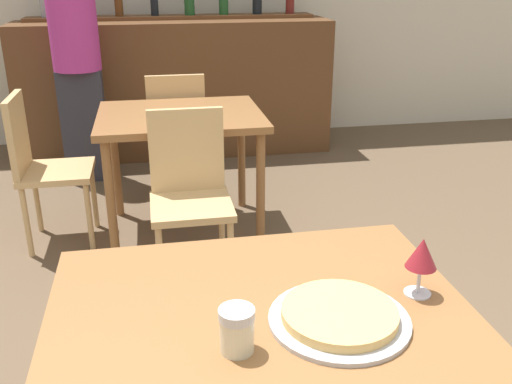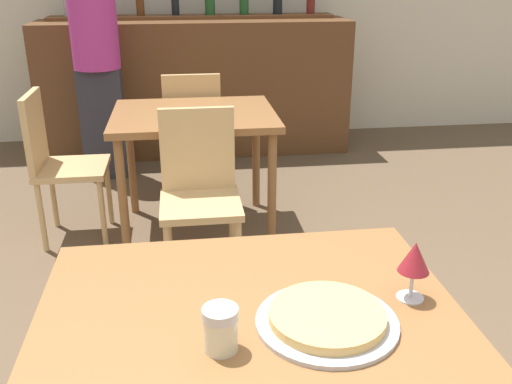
{
  "view_description": "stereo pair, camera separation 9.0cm",
  "coord_description": "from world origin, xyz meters",
  "views": [
    {
      "loc": [
        -0.23,
        -1.15,
        1.56
      ],
      "look_at": [
        0.09,
        0.55,
        0.86
      ],
      "focal_mm": 40.0,
      "sensor_mm": 36.0,
      "label": 1
    },
    {
      "loc": [
        -0.14,
        -1.17,
        1.56
      ],
      "look_at": [
        0.09,
        0.55,
        0.86
      ],
      "focal_mm": 40.0,
      "sensor_mm": 36.0,
      "label": 2
    }
  ],
  "objects": [
    {
      "name": "chair_far_side_back",
      "position": [
        -0.07,
        2.66,
        0.51
      ],
      "size": [
        0.4,
        0.4,
        0.89
      ],
      "rotation": [
        0.0,
        0.0,
        3.14
      ],
      "color": "tan",
      "rests_on": "ground_plane"
    },
    {
      "name": "bar_counter",
      "position": [
        0.0,
        3.76,
        0.56
      ],
      "size": [
        2.6,
        0.56,
        1.12
      ],
      "color": "brown",
      "rests_on": "ground_plane"
    },
    {
      "name": "dining_table_far",
      "position": [
        -0.07,
        2.1,
        0.66
      ],
      "size": [
        0.94,
        0.79,
        0.75
      ],
      "color": "brown",
      "rests_on": "ground_plane"
    },
    {
      "name": "dining_table_near",
      "position": [
        0.0,
        0.0,
        0.68
      ],
      "size": [
        1.05,
        0.86,
        0.76
      ],
      "color": "brown",
      "rests_on": "ground_plane"
    },
    {
      "name": "person_standing",
      "position": [
        -0.73,
        3.18,
        0.95
      ],
      "size": [
        0.34,
        0.34,
        1.75
      ],
      "color": "#2D2D38",
      "rests_on": "ground_plane"
    },
    {
      "name": "wine_glass",
      "position": [
        0.41,
        0.02,
        0.87
      ],
      "size": [
        0.08,
        0.08,
        0.16
      ],
      "color": "silver",
      "rests_on": "dining_table_near"
    },
    {
      "name": "bar_back_shelf",
      "position": [
        -0.0,
        3.9,
        1.2
      ],
      "size": [
        2.39,
        0.24,
        0.35
      ],
      "color": "brown",
      "rests_on": "bar_counter"
    },
    {
      "name": "pizza_tray",
      "position": [
        0.17,
        -0.06,
        0.78
      ],
      "size": [
        0.34,
        0.34,
        0.04
      ],
      "color": "#B7B7BC",
      "rests_on": "dining_table_near"
    },
    {
      "name": "cheese_shaker",
      "position": [
        -0.08,
        -0.12,
        0.81
      ],
      "size": [
        0.08,
        0.08,
        0.11
      ],
      "color": "beige",
      "rests_on": "dining_table_near"
    },
    {
      "name": "chair_far_side_front",
      "position": [
        -0.07,
        1.53,
        0.51
      ],
      "size": [
        0.4,
        0.4,
        0.89
      ],
      "color": "tan",
      "rests_on": "ground_plane"
    },
    {
      "name": "chair_far_side_left",
      "position": [
        -0.87,
        2.1,
        0.51
      ],
      "size": [
        0.4,
        0.4,
        0.89
      ],
      "rotation": [
        0.0,
        0.0,
        1.57
      ],
      "color": "tan",
      "rests_on": "ground_plane"
    }
  ]
}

